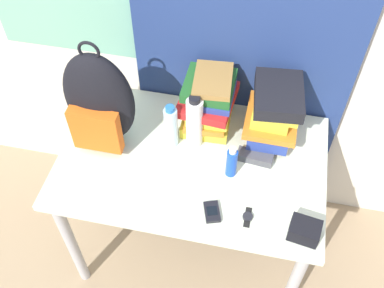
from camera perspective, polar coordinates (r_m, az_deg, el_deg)
curtain_blue at (r=1.82m, az=7.17°, el=16.77°), size 0.95×0.04×2.50m
desk at (r=1.98m, az=-0.00°, el=-3.71°), size 1.12×0.72×0.75m
backpack at (r=1.85m, az=-11.71°, el=5.21°), size 0.29×0.18×0.52m
book_stack_left at (r=1.93m, az=2.14°, el=5.28°), size 0.24×0.27×0.28m
book_stack_center at (r=1.91m, az=10.32°, el=4.02°), size 0.23×0.28×0.28m
water_bottle at (r=1.87m, az=-2.69°, el=2.22°), size 0.06×0.06×0.22m
sports_bottle at (r=1.86m, az=0.31°, el=2.80°), size 0.07×0.07×0.27m
sunscreen_bottle at (r=1.80m, az=5.06°, el=-2.32°), size 0.04×0.04×0.16m
cell_phone at (r=1.74m, az=2.56°, el=-8.60°), size 0.08×0.10×0.02m
sunglasses_case at (r=1.90m, az=7.99°, el=-1.65°), size 0.15×0.07×0.04m
camera_pouch at (r=1.72m, az=14.10°, el=-10.60°), size 0.12×0.10×0.07m
wristwatch at (r=1.75m, az=7.09°, el=-9.17°), size 0.04×0.09×0.01m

